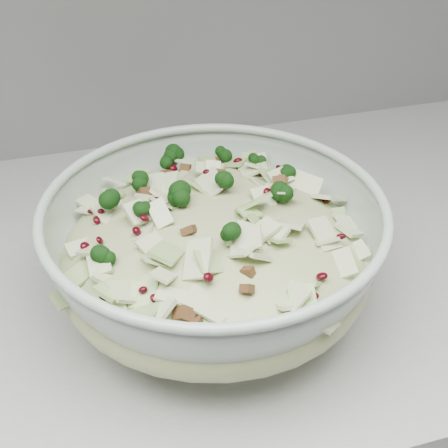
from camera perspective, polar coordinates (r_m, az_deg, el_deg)
name	(u,v)px	position (r m, az deg, el deg)	size (l,w,h in m)	color
counter	(410,421)	(1.15, 16.68, -16.86)	(3.60, 0.60, 0.90)	#A7A6A2
mixing_bowl	(214,256)	(0.59, -0.89, -2.91)	(0.41, 0.41, 0.13)	#A8B9AB
salad	(214,238)	(0.58, -0.91, -1.31)	(0.40, 0.40, 0.13)	#BBBE82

